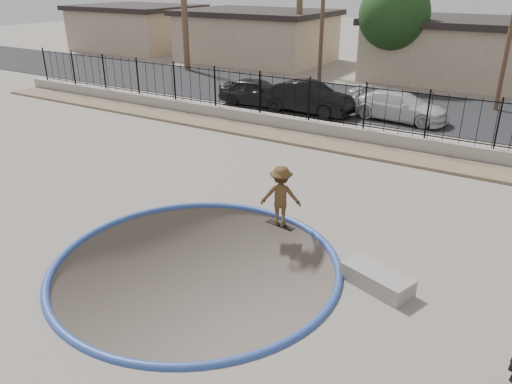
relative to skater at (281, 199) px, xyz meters
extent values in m
cube|color=slate|center=(-0.77, 10.20, -1.95)|extent=(120.00, 120.00, 2.20)
torus|color=#2D4892|center=(-0.77, -2.80, -0.85)|extent=(7.04, 7.04, 0.20)
cube|color=#897A59|center=(-0.77, 7.40, -0.80)|extent=(42.00, 1.60, 0.11)
cube|color=gray|center=(-0.77, 8.50, -0.55)|extent=(42.00, 0.45, 0.60)
cube|color=black|center=(-0.77, 8.50, -0.13)|extent=(40.00, 0.04, 0.03)
cube|color=black|center=(-0.77, 8.50, 1.45)|extent=(40.00, 0.04, 0.04)
cube|color=black|center=(-0.77, 15.20, -0.84)|extent=(90.00, 8.00, 0.04)
cube|color=tan|center=(-28.77, 24.70, 0.90)|extent=(10.00, 8.00, 3.50)
cube|color=#282320|center=(-28.77, 24.70, 2.85)|extent=(10.60, 8.60, 0.40)
cube|color=tan|center=(-15.77, 24.70, 0.90)|extent=(11.00, 8.00, 3.50)
cube|color=#282320|center=(-15.77, 24.70, 2.85)|extent=(11.60, 8.60, 0.40)
cube|color=tan|center=(-0.77, 24.70, 0.90)|extent=(10.00, 8.00, 3.50)
cube|color=#282320|center=(-0.77, 24.70, 2.85)|extent=(10.60, 8.60, 0.40)
cylinder|color=brown|center=(-10.77, 22.20, 3.65)|extent=(0.44, 0.44, 9.00)
cylinder|color=#473323|center=(-6.77, 17.20, 3.65)|extent=(0.24, 0.24, 9.00)
cylinder|color=#473323|center=(-3.77, 21.20, 0.65)|extent=(0.34, 0.34, 3.00)
sphere|color=#143311|center=(-3.77, 21.20, 3.35)|extent=(4.32, 4.32, 4.32)
imported|color=brown|center=(0.00, 0.00, 0.00)|extent=(1.26, 1.02, 1.71)
cube|color=black|center=(0.00, 0.00, -0.79)|extent=(0.91, 0.35, 0.02)
cylinder|color=silver|center=(-0.31, -0.04, -0.83)|extent=(0.06, 0.04, 0.06)
cylinder|color=silver|center=(-0.28, 0.13, -0.83)|extent=(0.06, 0.04, 0.06)
cylinder|color=silver|center=(0.28, -0.13, -0.83)|extent=(0.06, 0.04, 0.06)
cylinder|color=silver|center=(0.31, 0.04, -0.83)|extent=(0.06, 0.04, 0.06)
cube|color=gray|center=(3.23, -1.39, -0.65)|extent=(1.74, 1.18, 0.40)
imported|color=black|center=(-7.74, 11.60, -0.11)|extent=(4.26, 1.88, 1.43)
imported|color=black|center=(-4.79, 11.60, -0.05)|extent=(4.80, 1.99, 1.54)
imported|color=silver|center=(-0.49, 12.63, -0.15)|extent=(4.79, 2.30, 1.34)
camera|label=1|loc=(5.83, -10.87, 5.60)|focal=35.00mm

